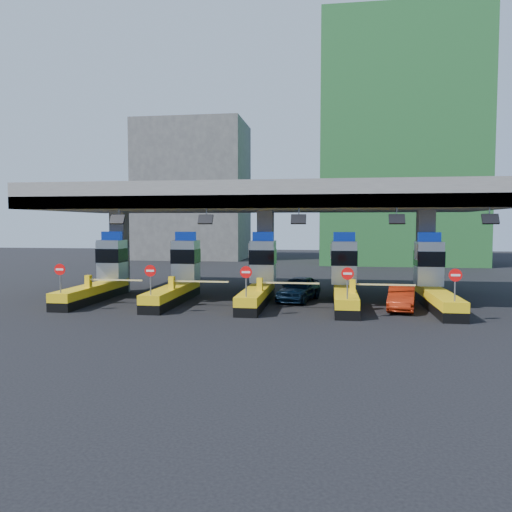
# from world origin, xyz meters

# --- Properties ---
(ground) EXTENTS (120.00, 120.00, 0.00)m
(ground) POSITION_xyz_m (0.00, 0.00, 0.00)
(ground) COLOR black
(ground) RESTS_ON ground
(toll_canopy) EXTENTS (28.00, 12.09, 7.00)m
(toll_canopy) POSITION_xyz_m (0.00, 2.87, 6.13)
(toll_canopy) COLOR slate
(toll_canopy) RESTS_ON ground
(toll_lane_far_left) EXTENTS (4.43, 8.00, 4.16)m
(toll_lane_far_left) POSITION_xyz_m (-10.00, 0.28, 1.40)
(toll_lane_far_left) COLOR black
(toll_lane_far_left) RESTS_ON ground
(toll_lane_left) EXTENTS (4.43, 8.00, 4.16)m
(toll_lane_left) POSITION_xyz_m (-5.00, 0.28, 1.40)
(toll_lane_left) COLOR black
(toll_lane_left) RESTS_ON ground
(toll_lane_center) EXTENTS (4.43, 8.00, 4.16)m
(toll_lane_center) POSITION_xyz_m (0.00, 0.28, 1.40)
(toll_lane_center) COLOR black
(toll_lane_center) RESTS_ON ground
(toll_lane_right) EXTENTS (4.43, 8.00, 4.16)m
(toll_lane_right) POSITION_xyz_m (5.00, 0.28, 1.40)
(toll_lane_right) COLOR black
(toll_lane_right) RESTS_ON ground
(toll_lane_far_right) EXTENTS (4.43, 8.00, 4.16)m
(toll_lane_far_right) POSITION_xyz_m (10.00, 0.28, 1.40)
(toll_lane_far_right) COLOR black
(toll_lane_far_right) RESTS_ON ground
(bg_building_scaffold) EXTENTS (18.00, 12.00, 28.00)m
(bg_building_scaffold) POSITION_xyz_m (12.00, 32.00, 14.00)
(bg_building_scaffold) COLOR #1E5926
(bg_building_scaffold) RESTS_ON ground
(bg_building_concrete) EXTENTS (14.00, 10.00, 18.00)m
(bg_building_concrete) POSITION_xyz_m (-14.00, 36.00, 9.00)
(bg_building_concrete) COLOR #4C4C49
(bg_building_concrete) RESTS_ON ground
(van) EXTENTS (2.83, 4.69, 1.49)m
(van) POSITION_xyz_m (2.31, 0.93, 0.75)
(van) COLOR black
(van) RESTS_ON ground
(red_car) EXTENTS (1.99, 4.03, 1.27)m
(red_car) POSITION_xyz_m (8.00, -1.49, 0.63)
(red_car) COLOR maroon
(red_car) RESTS_ON ground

